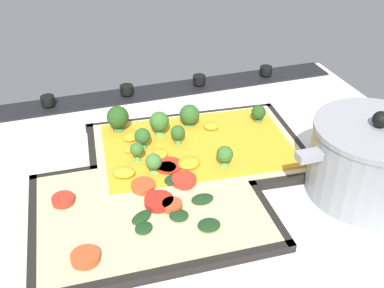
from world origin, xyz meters
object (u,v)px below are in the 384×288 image
object	(u,v)px
baking_tray_back	(151,212)
veggie_pizza_back	(151,207)
baking_tray_front	(197,152)
cooking_pot	(371,160)
broccoli_pizza	(189,144)

from	to	relation	value
baking_tray_back	veggie_pizza_back	bearing A→B (deg)	-116.97
baking_tray_front	cooking_pot	size ratio (longest dim) A/B	1.53
baking_tray_front	baking_tray_back	distance (cm)	17.18
broccoli_pizza	cooking_pot	distance (cm)	29.41
baking_tray_back	veggie_pizza_back	xyz separation A→B (cm)	(-0.13, -0.26, 0.74)
baking_tray_back	veggie_pizza_back	size ratio (longest dim) A/B	1.08
broccoli_pizza	baking_tray_back	bearing A→B (deg)	53.34
broccoli_pizza	baking_tray_back	xyz separation A→B (cm)	(10.11, 13.59, -1.47)
cooking_pot	baking_tray_back	bearing A→B (deg)	-8.35
broccoli_pizza	baking_tray_back	world-z (taller)	broccoli_pizza
baking_tray_front	baking_tray_back	world-z (taller)	same
baking_tray_front	cooking_pot	bearing A→B (deg)	140.37
baking_tray_front	veggie_pizza_back	size ratio (longest dim) A/B	1.19
baking_tray_front	broccoli_pizza	world-z (taller)	broccoli_pizza
baking_tray_back	cooking_pot	distance (cm)	33.51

